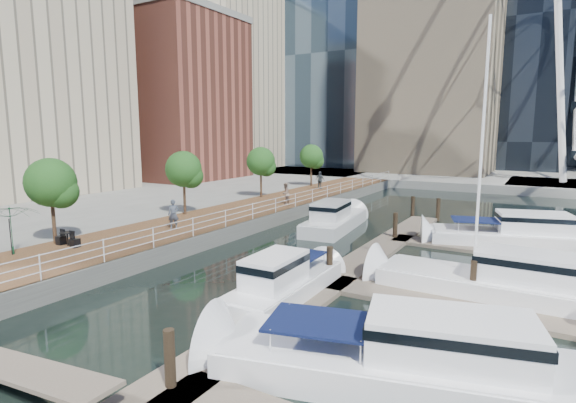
# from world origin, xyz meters

# --- Properties ---
(ground) EXTENTS (520.00, 520.00, 0.00)m
(ground) POSITION_xyz_m (0.00, 0.00, 0.00)
(ground) COLOR black
(ground) RESTS_ON ground
(boardwalk) EXTENTS (6.00, 60.00, 1.00)m
(boardwalk) POSITION_xyz_m (-9.00, 15.00, 0.50)
(boardwalk) COLOR brown
(boardwalk) RESTS_ON ground
(seawall) EXTENTS (0.25, 60.00, 1.00)m
(seawall) POSITION_xyz_m (-6.00, 15.00, 0.50)
(seawall) COLOR #595954
(seawall) RESTS_ON ground
(land_inland) EXTENTS (48.00, 90.00, 1.00)m
(land_inland) POSITION_xyz_m (-36.00, 15.00, 0.50)
(land_inland) COLOR gray
(land_inland) RESTS_ON ground
(land_far) EXTENTS (200.00, 114.00, 1.00)m
(land_far) POSITION_xyz_m (0.00, 102.00, 0.50)
(land_far) COLOR gray
(land_far) RESTS_ON ground
(pier) EXTENTS (14.00, 12.00, 1.00)m
(pier) POSITION_xyz_m (14.00, 52.00, 0.50)
(pier) COLOR gray
(pier) RESTS_ON ground
(railing) EXTENTS (0.10, 60.00, 1.05)m
(railing) POSITION_xyz_m (-6.10, 15.00, 1.52)
(railing) COLOR white
(railing) RESTS_ON boardwalk
(floating_docks) EXTENTS (16.00, 34.00, 2.60)m
(floating_docks) POSITION_xyz_m (7.97, 9.98, 0.49)
(floating_docks) COLOR #6D6051
(floating_docks) RESTS_ON ground
(midrise_condos) EXTENTS (19.00, 67.00, 28.00)m
(midrise_condos) POSITION_xyz_m (-33.57, 26.82, 13.42)
(midrise_condos) COLOR #BCAD8E
(midrise_condos) RESTS_ON ground
(street_trees) EXTENTS (2.60, 42.60, 4.60)m
(street_trees) POSITION_xyz_m (-11.40, 14.00, 4.29)
(street_trees) COLOR #3F2B1C
(street_trees) RESTS_ON ground
(yacht_foreground) EXTENTS (11.71, 5.71, 2.15)m
(yacht_foreground) POSITION_xyz_m (8.22, 1.52, 0.00)
(yacht_foreground) COLOR white
(yacht_foreground) RESTS_ON ground
(pedestrian_near) EXTENTS (0.80, 0.72, 1.83)m
(pedestrian_near) POSITION_xyz_m (-8.53, 9.94, 1.91)
(pedestrian_near) COLOR #444C5B
(pedestrian_near) RESTS_ON boardwalk
(pedestrian_mid) EXTENTS (0.71, 0.89, 1.75)m
(pedestrian_mid) POSITION_xyz_m (-7.53, 21.83, 1.87)
(pedestrian_mid) COLOR gray
(pedestrian_mid) RESTS_ON boardwalk
(pedestrian_far) EXTENTS (1.14, 0.58, 1.86)m
(pedestrian_far) POSITION_xyz_m (-9.41, 32.20, 1.93)
(pedestrian_far) COLOR #31383D
(pedestrian_far) RESTS_ON boardwalk
(moored_yachts) EXTENTS (21.68, 34.66, 11.50)m
(moored_yachts) POSITION_xyz_m (8.98, 9.89, 0.00)
(moored_yachts) COLOR white
(moored_yachts) RESTS_ON ground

